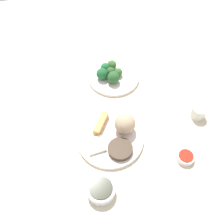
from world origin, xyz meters
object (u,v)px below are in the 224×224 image
at_px(broccoli_plate, 114,77).
at_px(main_plate, 110,139).
at_px(soy_sauce_bowl, 101,190).
at_px(sauce_ramekin_sweet_and_sour, 185,157).
at_px(teacup, 198,112).

bearing_deg(broccoli_plate, main_plate, 74.96).
bearing_deg(soy_sauce_bowl, broccoli_plate, -107.30).
bearing_deg(soy_sauce_bowl, main_plate, -110.89).
xyz_separation_m(main_plate, broccoli_plate, (-0.09, -0.33, -0.00)).
height_order(main_plate, sauce_ramekin_sweet_and_sour, sauce_ramekin_sweet_and_sour).
relative_size(broccoli_plate, sauce_ramekin_sweet_and_sour, 3.63).
distance_m(broccoli_plate, soy_sauce_bowl, 0.55).
height_order(sauce_ramekin_sweet_and_sour, teacup, teacup).
bearing_deg(soy_sauce_bowl, teacup, -152.86).
bearing_deg(sauce_ramekin_sweet_and_sour, soy_sauce_bowl, 9.84).
bearing_deg(teacup, sauce_ramekin_sweet_and_sour, 54.66).
bearing_deg(teacup, main_plate, 5.17).
height_order(soy_sauce_bowl, teacup, teacup).
bearing_deg(sauce_ramekin_sweet_and_sour, main_plate, -29.14).
height_order(broccoli_plate, soy_sauce_bowl, soy_sauce_bowl).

